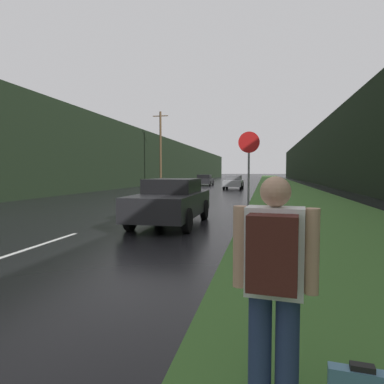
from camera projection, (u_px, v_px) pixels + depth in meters
The scene contains 13 objects.
grass_verge at pixel (284, 187), 38.21m from camera, with size 6.00×240.00×0.02m, color #386028.
lane_stripe_b at pixel (42, 244), 8.18m from camera, with size 0.12×3.00×0.01m, color silver.
lane_stripe_c at pixel (143, 211), 15.02m from camera, with size 0.12×3.00×0.01m, color silver.
lane_stripe_d at pixel (181, 199), 21.86m from camera, with size 0.12×3.00×0.01m, color silver.
lane_stripe_e at pixel (201, 193), 28.70m from camera, with size 0.12×3.00×0.01m, color silver.
treeline_far_side at pixel (158, 160), 51.44m from camera, with size 2.00×140.00×6.95m, color black.
treeline_near_side at pixel (326, 154), 46.50m from camera, with size 2.00×140.00×8.21m, color black.
utility_pole_far at pixel (161, 148), 39.65m from camera, with size 1.80×0.24×8.68m.
stop_sign at pixel (249, 166), 11.81m from camera, with size 0.73×0.07×3.13m.
hitchhiker_with_backpack at pixel (274, 281), 2.38m from camera, with size 0.59×0.44×1.71m.
car_passing_near at pixel (172, 201), 11.34m from camera, with size 1.93×4.65×1.51m.
car_passing_far at pixel (234, 182), 34.47m from camera, with size 1.83×4.44×1.39m.
car_oncoming at pixel (205, 180), 43.50m from camera, with size 1.96×4.08×1.40m.
Camera 1 is at (5.20, 0.52, 1.74)m, focal length 32.00 mm.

